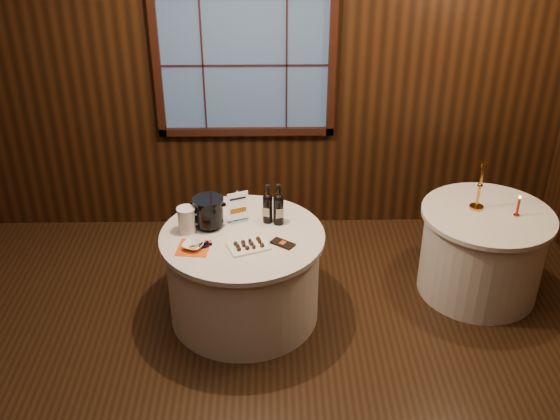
{
  "coord_description": "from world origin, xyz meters",
  "views": [
    {
      "loc": [
        0.22,
        -3.29,
        3.43
      ],
      "look_at": [
        0.29,
        0.9,
        1.04
      ],
      "focal_mm": 42.0,
      "sensor_mm": 36.0,
      "label": 1
    }
  ],
  "objects_px": {
    "chocolate_plate": "(248,246)",
    "grape_bunch": "(205,246)",
    "main_table": "(244,275)",
    "ice_bucket": "(209,212)",
    "chocolate_box": "(283,243)",
    "brass_candlestick": "(479,192)",
    "glass_pitcher": "(187,220)",
    "side_table": "(482,252)",
    "port_bottle_left": "(268,206)",
    "cracker_bowl": "(193,246)",
    "sign_stand": "(238,211)",
    "port_bottle_right": "(278,207)",
    "red_candle": "(518,208)"
  },
  "relations": [
    {
      "from": "main_table",
      "to": "sign_stand",
      "type": "relative_size",
      "value": 4.7
    },
    {
      "from": "side_table",
      "to": "port_bottle_left",
      "type": "relative_size",
      "value": 3.29
    },
    {
      "from": "red_candle",
      "to": "grape_bunch",
      "type": "bearing_deg",
      "value": -170.14
    },
    {
      "from": "glass_pitcher",
      "to": "brass_candlestick",
      "type": "relative_size",
      "value": 0.5
    },
    {
      "from": "sign_stand",
      "to": "grape_bunch",
      "type": "xyz_separation_m",
      "value": [
        -0.23,
        -0.38,
        -0.07
      ]
    },
    {
      "from": "sign_stand",
      "to": "main_table",
      "type": "bearing_deg",
      "value": -100.39
    },
    {
      "from": "main_table",
      "to": "red_candle",
      "type": "height_order",
      "value": "red_candle"
    },
    {
      "from": "chocolate_plate",
      "to": "brass_candlestick",
      "type": "bearing_deg",
      "value": 16.83
    },
    {
      "from": "port_bottle_left",
      "to": "ice_bucket",
      "type": "relative_size",
      "value": 1.32
    },
    {
      "from": "glass_pitcher",
      "to": "brass_candlestick",
      "type": "distance_m",
      "value": 2.36
    },
    {
      "from": "cracker_bowl",
      "to": "port_bottle_right",
      "type": "bearing_deg",
      "value": 28.64
    },
    {
      "from": "grape_bunch",
      "to": "ice_bucket",
      "type": "bearing_deg",
      "value": 89.03
    },
    {
      "from": "cracker_bowl",
      "to": "chocolate_plate",
      "type": "bearing_deg",
      "value": 0.11
    },
    {
      "from": "ice_bucket",
      "to": "chocolate_box",
      "type": "xyz_separation_m",
      "value": [
        0.57,
        -0.27,
        -0.12
      ]
    },
    {
      "from": "side_table",
      "to": "port_bottle_left",
      "type": "distance_m",
      "value": 1.88
    },
    {
      "from": "ice_bucket",
      "to": "brass_candlestick",
      "type": "distance_m",
      "value": 2.19
    },
    {
      "from": "port_bottle_right",
      "to": "ice_bucket",
      "type": "distance_m",
      "value": 0.55
    },
    {
      "from": "grape_bunch",
      "to": "brass_candlestick",
      "type": "height_order",
      "value": "brass_candlestick"
    },
    {
      "from": "ice_bucket",
      "to": "chocolate_plate",
      "type": "bearing_deg",
      "value": -44.57
    },
    {
      "from": "main_table",
      "to": "brass_candlestick",
      "type": "relative_size",
      "value": 3.1
    },
    {
      "from": "cracker_bowl",
      "to": "main_table",
      "type": "bearing_deg",
      "value": 27.94
    },
    {
      "from": "ice_bucket",
      "to": "brass_candlestick",
      "type": "xyz_separation_m",
      "value": [
        2.18,
        0.25,
        0.02
      ]
    },
    {
      "from": "chocolate_box",
      "to": "side_table",
      "type": "bearing_deg",
      "value": 50.78
    },
    {
      "from": "port_bottle_left",
      "to": "chocolate_box",
      "type": "distance_m",
      "value": 0.38
    },
    {
      "from": "ice_bucket",
      "to": "chocolate_box",
      "type": "distance_m",
      "value": 0.64
    },
    {
      "from": "ice_bucket",
      "to": "cracker_bowl",
      "type": "relative_size",
      "value": 1.63
    },
    {
      "from": "port_bottle_right",
      "to": "ice_bucket",
      "type": "bearing_deg",
      "value": 169.04
    },
    {
      "from": "red_candle",
      "to": "port_bottle_left",
      "type": "bearing_deg",
      "value": -178.36
    },
    {
      "from": "port_bottle_left",
      "to": "glass_pitcher",
      "type": "bearing_deg",
      "value": -146.69
    },
    {
      "from": "port_bottle_right",
      "to": "brass_candlestick",
      "type": "height_order",
      "value": "brass_candlestick"
    },
    {
      "from": "ice_bucket",
      "to": "glass_pitcher",
      "type": "distance_m",
      "value": 0.18
    },
    {
      "from": "main_table",
      "to": "sign_stand",
      "type": "distance_m",
      "value": 0.52
    },
    {
      "from": "grape_bunch",
      "to": "glass_pitcher",
      "type": "xyz_separation_m",
      "value": [
        -0.16,
        0.24,
        0.09
      ]
    },
    {
      "from": "cracker_bowl",
      "to": "brass_candlestick",
      "type": "xyz_separation_m",
      "value": [
        2.27,
        0.56,
        0.13
      ]
    },
    {
      "from": "sign_stand",
      "to": "side_table",
      "type": "bearing_deg",
      "value": -18.85
    },
    {
      "from": "port_bottle_left",
      "to": "chocolate_box",
      "type": "xyz_separation_m",
      "value": [
        0.11,
        -0.34,
        -0.13
      ]
    },
    {
      "from": "port_bottle_left",
      "to": "chocolate_plate",
      "type": "bearing_deg",
      "value": -89.98
    },
    {
      "from": "grape_bunch",
      "to": "main_table",
      "type": "bearing_deg",
      "value": 34.62
    },
    {
      "from": "port_bottle_right",
      "to": "glass_pitcher",
      "type": "distance_m",
      "value": 0.72
    },
    {
      "from": "chocolate_plate",
      "to": "grape_bunch",
      "type": "bearing_deg",
      "value": 179.22
    },
    {
      "from": "chocolate_plate",
      "to": "grape_bunch",
      "type": "relative_size",
      "value": 2.12
    },
    {
      "from": "ice_bucket",
      "to": "grape_bunch",
      "type": "distance_m",
      "value": 0.33
    },
    {
      "from": "main_table",
      "to": "chocolate_plate",
      "type": "xyz_separation_m",
      "value": [
        0.05,
        -0.19,
        0.4
      ]
    },
    {
      "from": "chocolate_plate",
      "to": "cracker_bowl",
      "type": "height_order",
      "value": "same"
    },
    {
      "from": "cracker_bowl",
      "to": "glass_pitcher",
      "type": "bearing_deg",
      "value": 105.62
    },
    {
      "from": "port_bottle_left",
      "to": "chocolate_plate",
      "type": "relative_size",
      "value": 0.96
    },
    {
      "from": "grape_bunch",
      "to": "cracker_bowl",
      "type": "xyz_separation_m",
      "value": [
        -0.09,
        -0.01,
        0.0
      ]
    },
    {
      "from": "brass_candlestick",
      "to": "chocolate_plate",
      "type": "bearing_deg",
      "value": -163.17
    },
    {
      "from": "main_table",
      "to": "brass_candlestick",
      "type": "xyz_separation_m",
      "value": [
        1.92,
        0.38,
        0.53
      ]
    },
    {
      "from": "glass_pitcher",
      "to": "cracker_bowl",
      "type": "xyz_separation_m",
      "value": [
        0.07,
        -0.24,
        -0.08
      ]
    }
  ]
}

